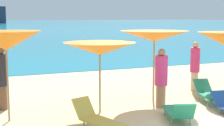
{
  "coord_description": "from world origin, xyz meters",
  "views": [
    {
      "loc": [
        -5.52,
        -5.59,
        2.67
      ],
      "look_at": [
        -1.35,
        4.24,
        1.2
      ],
      "focal_mm": 52.57,
      "sensor_mm": 36.0,
      "label": 1
    }
  ],
  "objects": [
    {
      "name": "lounge_chair_5",
      "position": [
        -0.74,
        1.28,
        0.28
      ],
      "size": [
        1.02,
        1.54,
        0.65
      ],
      "rotation": [
        0.0,
        0.0,
        2.78
      ],
      "color": "#268C66",
      "rests_on": "ground_plane"
    },
    {
      "name": "umbrella_1",
      "position": [
        -4.76,
        3.08,
        2.09
      ],
      "size": [
        1.78,
        1.78,
        2.35
      ],
      "color": "#9E7F59",
      "rests_on": "ground_plane"
    },
    {
      "name": "umbrella_3",
      "position": [
        -0.15,
        3.6,
        2.08
      ],
      "size": [
        2.31,
        2.31,
        2.26
      ],
      "color": "#9E7F59",
      "rests_on": "ground_plane"
    },
    {
      "name": "umbrella_2",
      "position": [
        -2.28,
        2.93,
        1.82
      ],
      "size": [
        2.18,
        2.18,
        2.0
      ],
      "color": "#9E7F59",
      "rests_on": "ground_plane"
    },
    {
      "name": "lounge_chair_0",
      "position": [
        1.33,
        2.66,
        0.29
      ],
      "size": [
        0.9,
        1.55,
        0.63
      ],
      "rotation": [
        0.0,
        0.0,
        -0.27
      ],
      "color": "#268C66",
      "rests_on": "ground_plane"
    },
    {
      "name": "lounge_chair_8",
      "position": [
        -2.86,
        1.57,
        0.27
      ],
      "size": [
        1.02,
        1.67,
        0.67
      ],
      "rotation": [
        0.0,
        0.0,
        0.34
      ],
      "color": "#D8BF4C",
      "rests_on": "ground_plane"
    },
    {
      "name": "beachgoer_2",
      "position": [
        -0.43,
        2.68,
        0.93
      ],
      "size": [
        0.38,
        0.38,
        1.78
      ],
      "rotation": [
        0.0,
        0.0,
        5.57
      ],
      "color": "#A3704C",
      "rests_on": "ground_plane"
    },
    {
      "name": "ground_plane",
      "position": [
        0.0,
        10.0,
        -0.15
      ],
      "size": [
        50.0,
        100.0,
        0.3
      ],
      "primitive_type": "cube",
      "color": "beige"
    },
    {
      "name": "beachgoer_3",
      "position": [
        1.96,
        4.21,
        0.96
      ],
      "size": [
        0.34,
        0.34,
        1.8
      ],
      "rotation": [
        0.0,
        0.0,
        1.61
      ],
      "color": "#DBAA84",
      "rests_on": "ground_plane"
    },
    {
      "name": "beachgoer_1",
      "position": [
        -4.82,
        4.27,
        0.99
      ],
      "size": [
        0.34,
        0.34,
        1.86
      ],
      "rotation": [
        0.0,
        0.0,
        4.63
      ],
      "color": "brown",
      "rests_on": "ground_plane"
    }
  ]
}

